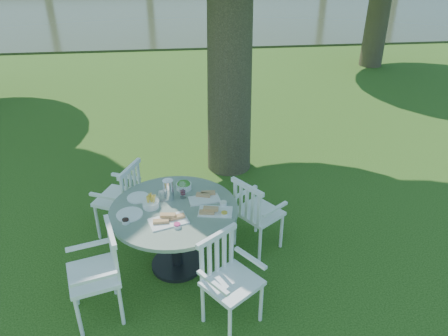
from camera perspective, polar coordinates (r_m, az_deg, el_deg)
The scene contains 7 objects.
ground at distance 5.25m, azimuth 0.24°, elevation -9.19°, with size 140.00×140.00×0.00m, color #193A0C.
table at distance 4.55m, azimuth -6.46°, elevation -6.88°, with size 1.30×1.30×0.75m.
chair_ne at distance 4.80m, azimuth 3.85°, elevation -5.58°, with size 0.61×0.62×0.90m.
chair_nw at distance 5.17m, azimuth -12.94°, elevation -3.41°, with size 0.59×0.60×0.92m.
chair_sw at distance 4.20m, azimuth -15.56°, elevation -12.33°, with size 0.55×0.58×0.94m.
chair_se at distance 4.02m, azimuth 0.15°, elevation -13.52°, with size 0.62×0.62×0.90m.
tableware at distance 4.51m, azimuth -7.04°, elevation -4.16°, with size 1.16×0.84×0.22m.
Camera 1 is at (-0.48, -4.09, 3.26)m, focal length 35.00 mm.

